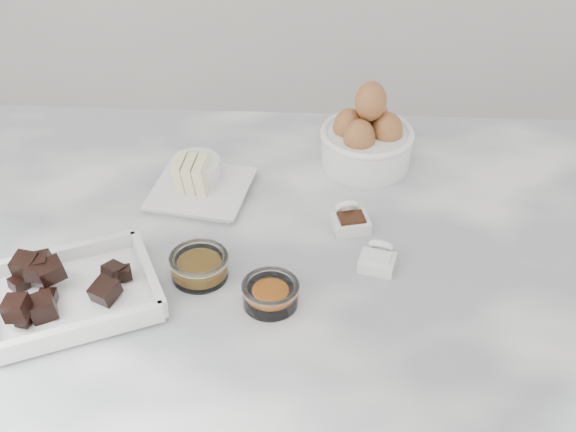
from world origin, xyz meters
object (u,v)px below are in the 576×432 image
object	(u,v)px
chocolate_dish	(69,290)
vanilla_spoon	(350,219)
zest_bowl	(270,293)
butter_plate	(199,184)
sugar_ramekin	(196,172)
egg_bowl	(367,138)
salt_spoon	(378,258)
honey_bowl	(199,266)

from	to	relation	value
chocolate_dish	vanilla_spoon	world-z (taller)	chocolate_dish
zest_bowl	vanilla_spoon	distance (m)	0.21
butter_plate	zest_bowl	size ratio (longest dim) A/B	2.16
sugar_ramekin	egg_bowl	bearing A→B (deg)	16.42
zest_bowl	salt_spoon	xyz separation A→B (m)	(0.15, 0.09, -0.01)
vanilla_spoon	chocolate_dish	bearing A→B (deg)	-153.04
butter_plate	sugar_ramekin	world-z (taller)	butter_plate
egg_bowl	honey_bowl	xyz separation A→B (m)	(-0.24, -0.30, -0.03)
sugar_ramekin	egg_bowl	world-z (taller)	egg_bowl
vanilla_spoon	zest_bowl	bearing A→B (deg)	-121.51
zest_bowl	egg_bowl	bearing A→B (deg)	69.00
sugar_ramekin	salt_spoon	distance (m)	0.34
butter_plate	vanilla_spoon	bearing A→B (deg)	-16.52
egg_bowl	salt_spoon	bearing A→B (deg)	-87.57
chocolate_dish	zest_bowl	world-z (taller)	chocolate_dish
butter_plate	egg_bowl	bearing A→B (deg)	21.87
sugar_ramekin	vanilla_spoon	world-z (taller)	sugar_ramekin
sugar_ramekin	zest_bowl	xyz separation A→B (m)	(0.14, -0.27, -0.01)
egg_bowl	salt_spoon	world-z (taller)	egg_bowl
butter_plate	vanilla_spoon	distance (m)	0.25
chocolate_dish	vanilla_spoon	bearing A→B (deg)	26.96
vanilla_spoon	egg_bowl	bearing A→B (deg)	81.05
sugar_ramekin	vanilla_spoon	distance (m)	0.26
vanilla_spoon	salt_spoon	bearing A→B (deg)	-66.07
zest_bowl	butter_plate	bearing A→B (deg)	117.97
chocolate_dish	sugar_ramekin	world-z (taller)	chocolate_dish
chocolate_dish	salt_spoon	bearing A→B (deg)	13.87
sugar_ramekin	honey_bowl	distance (m)	0.22
honey_bowl	butter_plate	bearing A→B (deg)	98.08
butter_plate	sugar_ramekin	bearing A→B (deg)	108.01
salt_spoon	egg_bowl	bearing A→B (deg)	92.43
butter_plate	zest_bowl	bearing A→B (deg)	-62.03
honey_bowl	salt_spoon	world-z (taller)	salt_spoon
butter_plate	egg_bowl	distance (m)	0.29
egg_bowl	salt_spoon	xyz separation A→B (m)	(0.01, -0.27, -0.04)
sugar_ramekin	chocolate_dish	bearing A→B (deg)	-114.04
butter_plate	vanilla_spoon	size ratio (longest dim) A/B	2.29
zest_bowl	vanilla_spoon	world-z (taller)	vanilla_spoon
vanilla_spoon	sugar_ramekin	bearing A→B (deg)	158.62
chocolate_dish	vanilla_spoon	xyz separation A→B (m)	(0.37, 0.19, -0.01)
sugar_ramekin	egg_bowl	distance (m)	0.29
butter_plate	egg_bowl	world-z (taller)	egg_bowl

